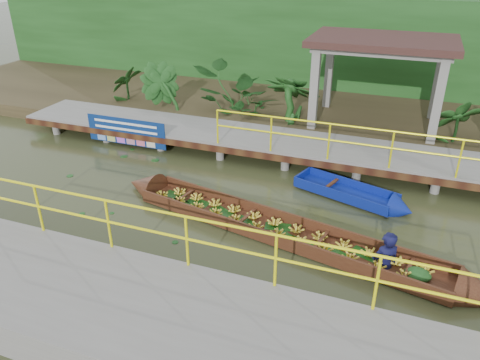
% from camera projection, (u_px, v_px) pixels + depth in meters
% --- Properties ---
extents(ground, '(80.00, 80.00, 0.00)m').
position_uv_depth(ground, '(215.00, 208.00, 11.40)').
color(ground, '#35381C').
rests_on(ground, ground).
extents(land_strip, '(30.00, 8.00, 0.45)m').
position_uv_depth(land_strip, '(294.00, 108.00, 17.57)').
color(land_strip, '#2E2617').
rests_on(land_strip, ground).
extents(far_dock, '(16.00, 2.06, 1.66)m').
position_uv_depth(far_dock, '(261.00, 140.00, 14.05)').
color(far_dock, slate).
rests_on(far_dock, ground).
extents(near_dock, '(18.00, 2.40, 1.73)m').
position_uv_depth(near_dock, '(169.00, 326.00, 7.45)').
color(near_dock, slate).
rests_on(near_dock, ground).
extents(pavilion, '(4.40, 3.00, 3.00)m').
position_uv_depth(pavilion, '(382.00, 50.00, 14.46)').
color(pavilion, slate).
rests_on(pavilion, ground).
extents(foliage_backdrop, '(30.00, 0.80, 4.00)m').
position_uv_depth(foliage_backdrop, '(312.00, 48.00, 18.86)').
color(foliage_backdrop, '#163D13').
rests_on(foliage_backdrop, ground).
extents(vendor_boat, '(8.96, 2.64, 1.96)m').
position_uv_depth(vendor_boat, '(295.00, 232.00, 10.05)').
color(vendor_boat, '#38180F').
rests_on(vendor_boat, ground).
extents(moored_blue_boat, '(3.10, 1.63, 0.72)m').
position_uv_depth(moored_blue_boat, '(372.00, 201.00, 11.45)').
color(moored_blue_boat, navy).
rests_on(moored_blue_boat, ground).
extents(blue_banner, '(2.73, 0.04, 0.85)m').
position_uv_depth(blue_banner, '(126.00, 131.00, 14.49)').
color(blue_banner, navy).
rests_on(blue_banner, ground).
extents(tropical_plants, '(14.04, 1.04, 1.30)m').
position_uv_depth(tropical_plants, '(284.00, 103.00, 15.28)').
color(tropical_plants, '#163D13').
rests_on(tropical_plants, ground).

